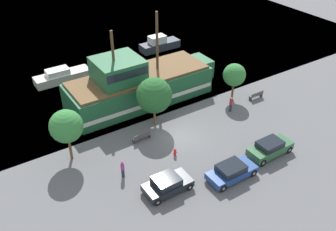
{
  "coord_description": "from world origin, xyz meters",
  "views": [
    {
      "loc": [
        -16.68,
        -23.94,
        21.63
      ],
      "look_at": [
        0.04,
        2.0,
        1.2
      ],
      "focal_mm": 40.0,
      "sensor_mm": 36.0,
      "label": 1
    }
  ],
  "objects": [
    {
      "name": "tree_row_midwest",
      "position": [
        8.91,
        2.52,
        2.98
      ],
      "size": [
        2.48,
        2.48,
        4.24
      ],
      "color": "brown",
      "rests_on": "ground_plane"
    },
    {
      "name": "fire_hydrant",
      "position": [
        -2.0,
        -2.32,
        0.41
      ],
      "size": [
        0.42,
        0.25,
        0.76
      ],
      "color": "red",
      "rests_on": "ground_plane"
    },
    {
      "name": "parked_car_curb_mid",
      "position": [
        5.24,
        -6.79,
        0.75
      ],
      "size": [
        4.27,
        1.82,
        1.49
      ],
      "color": "#2D5B38",
      "rests_on": "ground_plane"
    },
    {
      "name": "pirate_ship",
      "position": [
        -0.13,
        7.85,
        2.05
      ],
      "size": [
        17.07,
        5.66,
        9.64
      ],
      "color": "#1E5633",
      "rests_on": "water_surface"
    },
    {
      "name": "parked_car_curb_rear",
      "position": [
        -4.94,
        -5.63,
        0.68
      ],
      "size": [
        3.9,
        2.01,
        1.38
      ],
      "color": "black",
      "rests_on": "ground_plane"
    },
    {
      "name": "bench_promenade_west",
      "position": [
        -3.4,
        1.25,
        0.44
      ],
      "size": [
        1.8,
        0.45,
        0.85
      ],
      "color": "#4C4742",
      "rests_on": "ground_plane"
    },
    {
      "name": "moored_boat_dockside",
      "position": [
        -5.63,
        16.96,
        0.65
      ],
      "size": [
        6.68,
        2.01,
        1.67
      ],
      "color": "#B7B2A8",
      "rests_on": "water_surface"
    },
    {
      "name": "tree_row_east",
      "position": [
        -9.94,
        2.37,
        3.47
      ],
      "size": [
        2.89,
        2.89,
        4.93
      ],
      "color": "brown",
      "rests_on": "ground_plane"
    },
    {
      "name": "moored_boat_outer",
      "position": [
        9.29,
        18.64,
        0.78
      ],
      "size": [
        5.78,
        1.94,
        2.09
      ],
      "color": "#2D333D",
      "rests_on": "water_surface"
    },
    {
      "name": "parked_car_curb_front",
      "position": [
        0.33,
        -7.25,
        0.69
      ],
      "size": [
        4.28,
        1.95,
        1.38
      ],
      "color": "navy",
      "rests_on": "ground_plane"
    },
    {
      "name": "pedestrian_walking_far",
      "position": [
        7.06,
        0.66,
        0.88
      ],
      "size": [
        0.32,
        0.32,
        1.73
      ],
      "color": "#232838",
      "rests_on": "ground_plane"
    },
    {
      "name": "ground_plane",
      "position": [
        0.0,
        0.0,
        0.0
      ],
      "size": [
        160.0,
        160.0,
        0.0
      ],
      "primitive_type": "plane",
      "color": "#5B5B5E"
    },
    {
      "name": "bench_promenade_east",
      "position": [
        11.22,
        1.07,
        0.44
      ],
      "size": [
        1.76,
        0.45,
        0.85
      ],
      "color": "#4C4742",
      "rests_on": "ground_plane"
    },
    {
      "name": "tree_row_mideast",
      "position": [
        -0.94,
        2.95,
        3.35
      ],
      "size": [
        3.51,
        3.51,
        5.11
      ],
      "color": "brown",
      "rests_on": "ground_plane"
    },
    {
      "name": "pedestrian_walking_near",
      "position": [
        -7.18,
        -2.24,
        0.82
      ],
      "size": [
        0.32,
        0.32,
        1.63
      ],
      "color": "#232838",
      "rests_on": "ground_plane"
    },
    {
      "name": "water_surface",
      "position": [
        0.0,
        44.0,
        0.0
      ],
      "size": [
        80.0,
        80.0,
        0.0
      ],
      "primitive_type": "plane",
      "color": "teal",
      "rests_on": "ground"
    }
  ]
}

